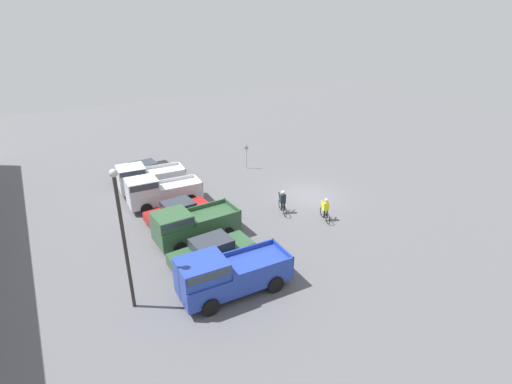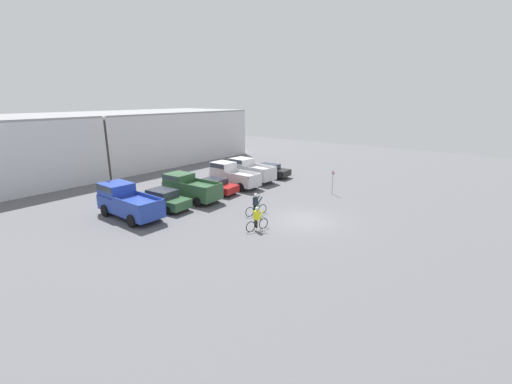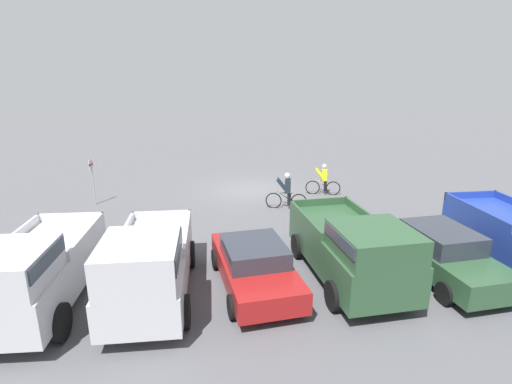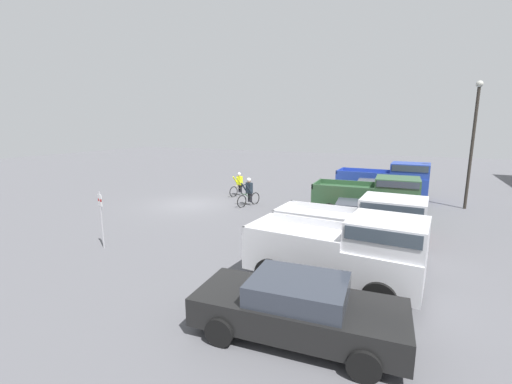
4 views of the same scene
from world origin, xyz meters
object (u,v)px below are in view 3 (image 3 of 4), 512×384
(sedan_0, at_px, (440,252))
(cyclist_0, at_px, (287,191))
(pickup_truck_2, at_px, (149,264))
(cyclist_1, at_px, (324,179))
(pickup_truck_3, at_px, (32,271))
(pickup_truck_1, at_px, (353,247))
(fire_lane_sign, at_px, (92,176))
(sedan_1, at_px, (254,265))

(sedan_0, height_order, cyclist_0, cyclist_0)
(pickup_truck_2, distance_m, cyclist_1, 11.74)
(pickup_truck_2, relative_size, cyclist_0, 2.89)
(pickup_truck_2, bearing_deg, pickup_truck_3, -0.50)
(cyclist_1, bearing_deg, pickup_truck_1, 77.13)
(pickup_truck_3, xyz_separation_m, cyclist_1, (-10.42, -8.91, -0.39))
(cyclist_0, distance_m, cyclist_1, 2.97)
(cyclist_0, bearing_deg, pickup_truck_3, 41.04)
(pickup_truck_1, bearing_deg, fire_lane_sign, -44.06)
(pickup_truck_1, distance_m, pickup_truck_3, 8.45)
(pickup_truck_3, relative_size, cyclist_1, 3.01)
(sedan_0, distance_m, sedan_1, 5.60)
(fire_lane_sign, bearing_deg, pickup_truck_2, 110.60)
(pickup_truck_2, xyz_separation_m, pickup_truck_3, (2.81, -0.02, 0.01))
(sedan_1, relative_size, pickup_truck_3, 0.88)
(sedan_1, distance_m, pickup_truck_3, 5.67)
(pickup_truck_3, distance_m, cyclist_0, 10.75)
(pickup_truck_2, bearing_deg, sedan_1, -170.39)
(pickup_truck_1, xyz_separation_m, cyclist_0, (0.34, -6.79, -0.27))
(cyclist_0, bearing_deg, pickup_truck_1, 92.88)
(sedan_1, xyz_separation_m, pickup_truck_2, (2.82, 0.48, 0.47))
(pickup_truck_2, height_order, cyclist_0, pickup_truck_2)
(pickup_truck_1, xyz_separation_m, fire_lane_sign, (9.02, -8.73, 0.24))
(pickup_truck_3, distance_m, fire_lane_sign, 9.01)
(pickup_truck_1, distance_m, fire_lane_sign, 12.56)
(pickup_truck_1, distance_m, cyclist_0, 6.81)
(sedan_0, bearing_deg, pickup_truck_3, 1.65)
(cyclist_0, xyz_separation_m, fire_lane_sign, (8.68, -1.94, 0.51))
(sedan_0, distance_m, pickup_truck_1, 2.81)
(sedan_1, xyz_separation_m, pickup_truck_3, (5.63, 0.45, 0.48))
(sedan_0, height_order, pickup_truck_3, pickup_truck_3)
(cyclist_0, relative_size, cyclist_1, 1.08)
(pickup_truck_3, height_order, cyclist_0, pickup_truck_3)
(pickup_truck_1, bearing_deg, pickup_truck_3, 1.75)
(pickup_truck_1, relative_size, pickup_truck_3, 1.02)
(sedan_0, distance_m, cyclist_0, 7.42)
(pickup_truck_2, bearing_deg, cyclist_0, -126.81)
(fire_lane_sign, bearing_deg, pickup_truck_3, 93.71)
(pickup_truck_3, bearing_deg, sedan_1, -175.39)
(sedan_0, bearing_deg, pickup_truck_2, 2.36)
(sedan_1, height_order, fire_lane_sign, fire_lane_sign)
(cyclist_0, bearing_deg, cyclist_1, -141.33)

